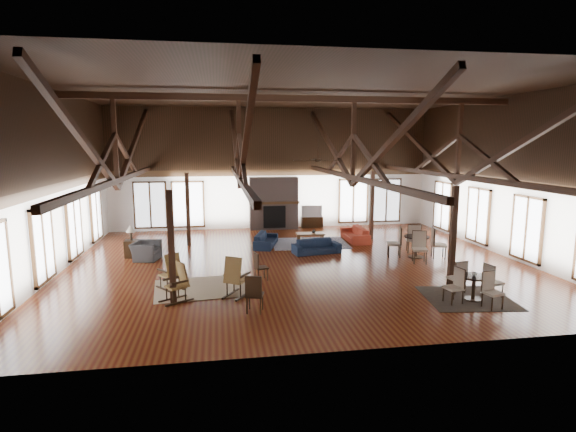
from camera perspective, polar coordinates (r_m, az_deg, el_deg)
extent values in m
plane|color=brown|center=(16.23, 1.14, -5.97)|extent=(16.00, 16.00, 0.00)
cube|color=black|center=(15.76, 1.21, 15.59)|extent=(16.00, 14.00, 0.02)
cube|color=white|center=(22.62, -1.96, 6.02)|extent=(16.00, 0.02, 6.00)
cube|color=white|center=(8.95, 9.09, 1.12)|extent=(16.00, 0.02, 6.00)
cube|color=white|center=(16.33, -27.72, 3.78)|extent=(0.02, 14.00, 6.00)
cube|color=white|center=(18.84, 25.96, 4.48)|extent=(0.02, 14.00, 6.00)
cube|color=#321A0E|center=(15.74, 1.21, 14.68)|extent=(15.60, 0.18, 0.22)
cube|color=#321A0E|center=(15.80, -20.84, 4.26)|extent=(0.16, 13.70, 0.18)
cube|color=#321A0E|center=(15.76, -21.12, 9.16)|extent=(0.14, 0.14, 2.70)
cube|color=#321A0E|center=(19.20, -18.92, 8.79)|extent=(0.15, 7.07, 3.12)
cube|color=#321A0E|center=(12.35, -24.47, 8.54)|extent=(0.15, 7.07, 3.12)
cube|color=#321A0E|center=(15.48, -6.16, 4.72)|extent=(0.16, 13.70, 0.18)
cube|color=#321A0E|center=(15.44, -6.24, 9.72)|extent=(0.14, 0.14, 2.70)
cube|color=#321A0E|center=(18.94, -6.76, 9.22)|extent=(0.15, 7.07, 3.12)
cube|color=#321A0E|center=(11.94, -5.40, 9.32)|extent=(0.15, 7.07, 3.12)
cube|color=#321A0E|center=(16.18, 8.19, 4.87)|extent=(0.16, 13.70, 0.18)
cube|color=#321A0E|center=(16.14, 8.30, 9.65)|extent=(0.14, 0.14, 2.70)
cube|color=#321A0E|center=(19.51, 5.22, 9.24)|extent=(0.15, 7.07, 3.12)
cube|color=#321A0E|center=(12.84, 12.96, 9.11)|extent=(0.15, 7.07, 3.12)
cube|color=#321A0E|center=(17.77, 20.65, 4.75)|extent=(0.16, 13.70, 0.18)
cube|color=#321A0E|center=(17.74, 20.90, 9.10)|extent=(0.14, 0.14, 2.70)
cube|color=#321A0E|center=(20.85, 16.07, 8.92)|extent=(0.15, 7.07, 3.12)
cube|color=#321A0E|center=(14.79, 27.65, 8.29)|extent=(0.15, 7.07, 3.12)
cube|color=#321A0E|center=(12.29, -14.57, -3.88)|extent=(0.16, 0.16, 3.05)
cube|color=#321A0E|center=(13.97, 20.20, -2.59)|extent=(0.16, 0.16, 3.05)
cube|color=#321A0E|center=(19.15, -12.60, 0.80)|extent=(0.16, 0.16, 3.05)
cube|color=#321A0E|center=(20.27, 10.59, 1.32)|extent=(0.16, 0.16, 3.05)
cube|color=#6C5952|center=(22.46, -1.84, 1.65)|extent=(2.40, 0.62, 2.60)
cube|color=black|center=(22.24, -1.73, -0.12)|extent=(1.10, 0.06, 1.10)
cube|color=#362110|center=(22.18, -1.75, 1.68)|extent=(2.50, 0.20, 0.12)
cylinder|color=black|center=(14.79, 3.81, 8.43)|extent=(0.04, 0.04, 0.70)
cylinder|color=black|center=(14.79, 3.79, 7.07)|extent=(0.20, 0.20, 0.10)
cube|color=black|center=(14.90, 5.49, 7.06)|extent=(0.70, 0.12, 0.02)
cube|color=black|center=(15.23, 3.42, 7.13)|extent=(0.12, 0.70, 0.02)
cube|color=black|center=(14.70, 2.07, 7.07)|extent=(0.70, 0.12, 0.02)
cube|color=black|center=(14.36, 4.19, 7.00)|extent=(0.12, 0.70, 0.02)
imported|color=#121D33|center=(17.59, 3.64, -3.88)|extent=(1.95, 1.03, 0.54)
imported|color=black|center=(18.78, -2.81, -3.03)|extent=(2.01, 1.24, 0.55)
imported|color=#A3321F|center=(20.05, 8.48, -2.26)|extent=(2.06, 0.83, 0.60)
cube|color=#5B2F1B|center=(19.21, 2.86, -2.27)|extent=(1.24, 0.67, 0.06)
cube|color=#5B2F1B|center=(18.97, 1.48, -3.12)|extent=(0.06, 0.06, 0.40)
cube|color=#5B2F1B|center=(19.35, 1.26, -2.87)|extent=(0.06, 0.06, 0.40)
cube|color=#5B2F1B|center=(19.18, 4.46, -3.01)|extent=(0.06, 0.06, 0.40)
cube|color=#5B2F1B|center=(19.56, 4.19, -2.77)|extent=(0.06, 0.06, 0.40)
imported|color=#B2B2B2|center=(19.23, 3.29, -1.91)|extent=(0.19, 0.19, 0.17)
imported|color=#2D2D30|center=(17.40, -17.58, -4.24)|extent=(1.19, 1.09, 0.67)
cube|color=black|center=(17.96, -19.22, -3.93)|extent=(0.49, 0.49, 0.65)
cylinder|color=black|center=(17.86, -19.31, -2.30)|extent=(0.08, 0.08, 0.39)
cone|color=beige|center=(17.81, -19.35, -1.48)|extent=(0.35, 0.35, 0.28)
cube|color=olive|center=(13.76, -14.81, -7.25)|extent=(0.66, 0.66, 0.05)
cube|color=olive|center=(13.49, -14.37, -6.11)|extent=(0.49, 0.44, 0.69)
cube|color=black|center=(13.77, -15.45, -8.98)|extent=(0.56, 0.70, 0.05)
cube|color=black|center=(13.97, -14.05, -8.66)|extent=(0.56, 0.70, 0.05)
cube|color=olive|center=(12.79, -6.49, -8.12)|extent=(0.69, 0.69, 0.05)
cube|color=olive|center=(12.50, -7.05, -6.87)|extent=(0.54, 0.44, 0.74)
cube|color=black|center=(13.02, -7.29, -9.77)|extent=(0.52, 0.79, 0.05)
cube|color=black|center=(12.82, -5.62, -10.04)|extent=(0.52, 0.79, 0.05)
cube|color=olive|center=(12.65, -14.08, -8.69)|extent=(0.64, 0.64, 0.05)
cube|color=olive|center=(12.65, -13.25, -7.12)|extent=(0.41, 0.50, 0.68)
cube|color=black|center=(12.61, -13.59, -10.61)|extent=(0.73, 0.49, 0.05)
cube|color=black|center=(12.94, -14.42, -10.12)|extent=(0.73, 0.49, 0.05)
cube|color=black|center=(14.16, -3.40, -6.56)|extent=(0.46, 0.46, 0.04)
cube|color=black|center=(14.04, -4.06, -5.68)|extent=(0.13, 0.37, 0.49)
cylinder|color=black|center=(14.21, -3.39, -7.34)|extent=(0.03, 0.03, 0.40)
cube|color=black|center=(11.57, -4.24, -9.95)|extent=(0.51, 0.51, 0.05)
cube|color=black|center=(11.30, -4.42, -8.97)|extent=(0.42, 0.15, 0.55)
cylinder|color=black|center=(11.64, -4.23, -11.00)|extent=(0.03, 0.03, 0.45)
cylinder|color=black|center=(13.32, 22.58, -7.12)|extent=(0.78, 0.78, 0.04)
cylinder|color=black|center=(13.41, 22.49, -8.44)|extent=(0.10, 0.10, 0.64)
cylinder|color=black|center=(13.50, 22.41, -9.74)|extent=(0.47, 0.47, 0.04)
cylinder|color=black|center=(17.49, 16.02, -2.54)|extent=(0.93, 0.93, 0.04)
cylinder|color=black|center=(17.57, 15.97, -3.78)|extent=(0.10, 0.10, 0.78)
cylinder|color=black|center=(17.66, 15.91, -5.01)|extent=(0.56, 0.56, 0.04)
imported|color=#B2B2B2|center=(13.29, 22.57, -6.83)|extent=(0.16, 0.16, 0.11)
imported|color=#B2B2B2|center=(17.53, 15.74, -2.29)|extent=(0.13, 0.13, 0.09)
cube|color=black|center=(23.02, 3.05, -0.77)|extent=(1.08, 0.41, 0.54)
imported|color=#B2B2B2|center=(22.92, 3.02, 0.63)|extent=(1.05, 0.28, 0.60)
cube|color=tan|center=(13.74, -10.75, -8.92)|extent=(3.00, 2.46, 0.01)
cube|color=#1A1D4A|center=(19.36, 2.75, -3.47)|extent=(3.30, 2.54, 0.01)
cube|color=black|center=(13.59, 21.80, -9.64)|extent=(2.54, 2.36, 0.01)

